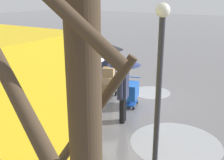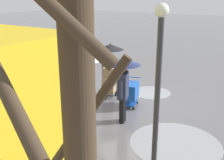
% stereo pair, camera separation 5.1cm
% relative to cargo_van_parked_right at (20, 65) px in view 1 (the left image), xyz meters
% --- Properties ---
extents(ground_plane, '(90.00, 90.00, 0.00)m').
position_rel_cargo_van_parked_right_xyz_m(ground_plane, '(-4.14, -1.54, -1.18)').
color(ground_plane, slate).
extents(slush_patch_near_cluster, '(1.61, 1.61, 0.01)m').
position_rel_cargo_van_parked_right_xyz_m(slush_patch_near_cluster, '(-4.61, -2.88, -1.18)').
color(slush_patch_near_cluster, '#999BA0').
rests_on(slush_patch_near_cluster, ground).
extents(slush_patch_mid_street, '(2.55, 2.55, 0.01)m').
position_rel_cargo_van_parked_right_xyz_m(slush_patch_mid_street, '(-6.92, 0.56, -1.18)').
color(slush_patch_mid_street, '#999BA0').
rests_on(slush_patch_mid_street, ground).
extents(cargo_van_parked_right, '(2.24, 5.36, 2.60)m').
position_rel_cargo_van_parked_right_xyz_m(cargo_van_parked_right, '(0.00, 0.00, 0.00)').
color(cargo_van_parked_right, '#B7BABF').
rests_on(cargo_van_parked_right, ground).
extents(shopping_cart_vendor, '(0.75, 0.93, 1.04)m').
position_rel_cargo_van_parked_right_xyz_m(shopping_cart_vendor, '(-4.55, -1.11, -0.61)').
color(shopping_cart_vendor, '#1951B2').
rests_on(shopping_cart_vendor, ground).
extents(hand_dolly_boxes, '(0.71, 0.83, 1.32)m').
position_rel_cargo_van_parked_right_xyz_m(hand_dolly_boxes, '(-3.41, -1.42, -0.48)').
color(hand_dolly_boxes, '#515156').
rests_on(hand_dolly_boxes, ground).
extents(pedestrian_pink_side, '(1.04, 1.04, 2.15)m').
position_rel_cargo_van_parked_right_xyz_m(pedestrian_pink_side, '(-4.96, 0.11, 0.41)').
color(pedestrian_pink_side, black).
rests_on(pedestrian_pink_side, ground).
extents(pedestrian_black_side, '(1.04, 1.04, 2.15)m').
position_rel_cargo_van_parked_right_xyz_m(pedestrian_black_side, '(-3.61, 0.17, 0.39)').
color(pedestrian_black_side, black).
rests_on(pedestrian_black_side, ground).
extents(pedestrian_white_side, '(1.04, 1.04, 2.15)m').
position_rel_cargo_van_parked_right_xyz_m(pedestrian_white_side, '(-3.25, -1.73, 0.41)').
color(pedestrian_white_side, black).
rests_on(pedestrian_white_side, ground).
extents(street_lamp, '(0.28, 0.28, 3.86)m').
position_rel_cargo_van_parked_right_xyz_m(street_lamp, '(-7.03, 2.29, 1.19)').
color(street_lamp, '#2D2D33').
rests_on(street_lamp, ground).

